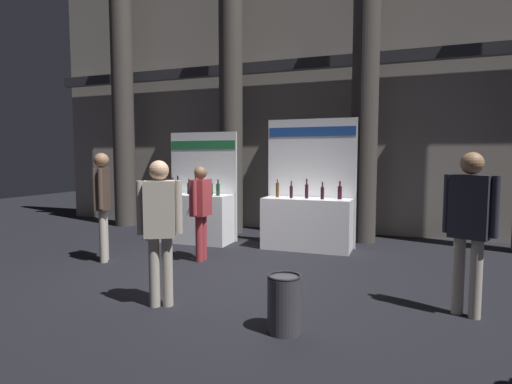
% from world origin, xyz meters
% --- Properties ---
extents(ground_plane, '(27.18, 27.18, 0.00)m').
position_xyz_m(ground_plane, '(0.00, 0.00, 0.00)').
color(ground_plane, black).
extents(hall_colonnade, '(13.59, 1.32, 6.95)m').
position_xyz_m(hall_colonnade, '(0.00, 4.11, 3.42)').
color(hall_colonnade, gray).
rests_on(hall_colonnade, ground_plane).
extents(exhibitor_booth_0, '(1.51, 0.72, 2.25)m').
position_xyz_m(exhibitor_booth_0, '(-1.70, 2.17, 0.59)').
color(exhibitor_booth_0, white).
rests_on(exhibitor_booth_0, ground_plane).
extents(exhibitor_booth_1, '(1.73, 0.66, 2.46)m').
position_xyz_m(exhibitor_booth_1, '(0.56, 2.32, 0.60)').
color(exhibitor_booth_1, white).
rests_on(exhibitor_booth_1, ground_plane).
extents(trash_bin, '(0.34, 0.34, 0.58)m').
position_xyz_m(trash_bin, '(1.19, -1.41, 0.29)').
color(trash_bin, '#38383D').
rests_on(trash_bin, ground_plane).
extents(visitor_0, '(0.46, 0.38, 1.69)m').
position_xyz_m(visitor_0, '(-0.36, -1.21, 1.01)').
color(visitor_0, '#ADA393').
rests_on(visitor_0, ground_plane).
extents(visitor_1, '(0.25, 0.52, 1.58)m').
position_xyz_m(visitor_1, '(-0.91, 0.84, 0.93)').
color(visitor_1, maroon).
rests_on(visitor_1, ground_plane).
extents(visitor_3, '(0.52, 0.35, 1.78)m').
position_xyz_m(visitor_3, '(2.93, -0.33, 1.07)').
color(visitor_3, '#ADA393').
rests_on(visitor_3, ground_plane).
extents(visitor_4, '(0.40, 0.49, 1.80)m').
position_xyz_m(visitor_4, '(-2.41, 0.25, 1.08)').
color(visitor_4, '#ADA393').
rests_on(visitor_4, ground_plane).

